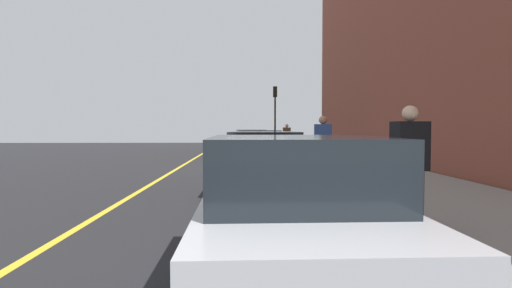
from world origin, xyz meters
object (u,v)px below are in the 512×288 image
(parked_car_silver, at_px, (291,209))
(pedestrian_black_coat, at_px, (409,163))
(parked_car_navy, at_px, (251,143))
(rolling_suitcase, at_px, (289,146))
(parked_car_white, at_px, (258,149))
(pedestrian_blue_coat, at_px, (323,146))
(pedestrian_brown_coat, at_px, (287,137))
(parked_car_maroon, at_px, (263,163))
(traffic_light_pole, at_px, (275,107))

(parked_car_silver, distance_m, pedestrian_black_coat, 2.51)
(parked_car_silver, xyz_separation_m, pedestrian_black_coat, (1.62, -1.90, 0.34))
(parked_car_silver, height_order, parked_car_navy, same)
(parked_car_navy, bearing_deg, parked_car_silver, -179.52)
(parked_car_silver, height_order, rolling_suitcase, parked_car_silver)
(parked_car_white, relative_size, pedestrian_blue_coat, 2.67)
(pedestrian_blue_coat, relative_size, pedestrian_brown_coat, 1.04)
(parked_car_white, bearing_deg, pedestrian_brown_coat, -12.85)
(pedestrian_blue_coat, distance_m, pedestrian_black_coat, 5.43)
(parked_car_white, bearing_deg, parked_car_silver, 179.88)
(parked_car_silver, height_order, pedestrian_black_coat, pedestrian_black_coat)
(parked_car_maroon, xyz_separation_m, rolling_suitcase, (15.30, -2.30, -0.31))
(parked_car_navy, xyz_separation_m, rolling_suitcase, (2.46, -2.41, -0.31))
(parked_car_maroon, relative_size, parked_car_white, 0.98)
(pedestrian_blue_coat, xyz_separation_m, pedestrian_black_coat, (-5.43, -0.20, -0.01))
(rolling_suitcase, bearing_deg, parked_car_maroon, 171.46)
(pedestrian_blue_coat, xyz_separation_m, pedestrian_brown_coat, (14.25, -0.47, -0.04))
(parked_car_silver, xyz_separation_m, rolling_suitcase, (20.91, -2.26, -0.31))
(parked_car_maroon, relative_size, parked_car_navy, 1.04)
(parked_car_maroon, relative_size, rolling_suitcase, 4.92)
(pedestrian_blue_coat, distance_m, pedestrian_brown_coat, 14.26)
(parked_car_white, bearing_deg, traffic_light_pole, -7.87)
(parked_car_maroon, xyz_separation_m, parked_car_navy, (12.84, 0.11, -0.00))
(rolling_suitcase, bearing_deg, parked_car_navy, 135.56)
(pedestrian_brown_coat, bearing_deg, rolling_suitcase, -166.98)
(parked_car_white, xyz_separation_m, traffic_light_pole, (10.91, -1.51, 2.27))
(parked_car_maroon, distance_m, pedestrian_blue_coat, 2.28)
(parked_car_navy, relative_size, pedestrian_black_coat, 2.54)
(pedestrian_black_coat, xyz_separation_m, pedestrian_brown_coat, (19.68, -0.27, -0.03))
(pedestrian_black_coat, distance_m, traffic_light_pole, 21.29)
(parked_car_silver, relative_size, pedestrian_black_coat, 2.38)
(parked_car_silver, distance_m, rolling_suitcase, 21.03)
(pedestrian_black_coat, relative_size, pedestrian_brown_coat, 1.03)
(pedestrian_blue_coat, bearing_deg, parked_car_navy, 9.23)
(pedestrian_blue_coat, bearing_deg, pedestrian_brown_coat, -1.89)
(pedestrian_black_coat, bearing_deg, parked_car_silver, 130.47)
(pedestrian_blue_coat, bearing_deg, parked_car_maroon, 129.61)
(parked_car_maroon, bearing_deg, parked_car_navy, 0.51)
(pedestrian_brown_coat, bearing_deg, pedestrian_black_coat, 179.21)
(parked_car_navy, relative_size, pedestrian_brown_coat, 2.63)
(parked_car_navy, bearing_deg, pedestrian_brown_coat, -39.21)
(parked_car_maroon, xyz_separation_m, pedestrian_brown_coat, (15.69, -2.21, 0.31))
(pedestrian_blue_coat, bearing_deg, pedestrian_black_coat, -177.90)
(parked_car_maroon, bearing_deg, parked_car_silver, -179.58)
(pedestrian_blue_coat, distance_m, rolling_suitcase, 13.89)
(pedestrian_black_coat, bearing_deg, rolling_suitcase, -1.07)
(parked_car_silver, bearing_deg, parked_car_white, -0.12)
(parked_car_silver, bearing_deg, pedestrian_brown_coat, -5.81)
(parked_car_white, bearing_deg, pedestrian_black_coat, -169.69)
(parked_car_maroon, height_order, pedestrian_black_coat, pedestrian_black_coat)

